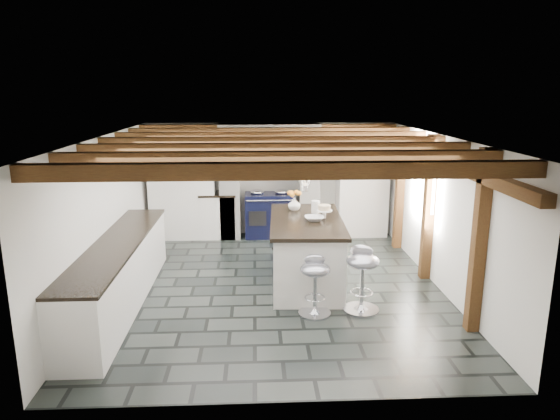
{
  "coord_description": "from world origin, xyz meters",
  "views": [
    {
      "loc": [
        -0.28,
        -7.25,
        2.96
      ],
      "look_at": [
        0.1,
        0.4,
        1.1
      ],
      "focal_mm": 32.0,
      "sensor_mm": 36.0,
      "label": 1
    }
  ],
  "objects_px": {
    "kitchen_island": "(306,250)",
    "bar_stool_far": "(315,279)",
    "bar_stool_near": "(363,271)",
    "range_cooker": "(270,214)"
  },
  "relations": [
    {
      "from": "bar_stool_near",
      "to": "bar_stool_far",
      "type": "relative_size",
      "value": 1.12
    },
    {
      "from": "range_cooker",
      "to": "bar_stool_far",
      "type": "xyz_separation_m",
      "value": [
        0.5,
        -3.73,
        0.04
      ]
    },
    {
      "from": "range_cooker",
      "to": "bar_stool_far",
      "type": "height_order",
      "value": "range_cooker"
    },
    {
      "from": "range_cooker",
      "to": "kitchen_island",
      "type": "xyz_separation_m",
      "value": [
        0.49,
        -2.59,
        0.06
      ]
    },
    {
      "from": "kitchen_island",
      "to": "bar_stool_far",
      "type": "xyz_separation_m",
      "value": [
        0.01,
        -1.14,
        -0.02
      ]
    },
    {
      "from": "bar_stool_far",
      "to": "bar_stool_near",
      "type": "bearing_deg",
      "value": 11.1
    },
    {
      "from": "bar_stool_near",
      "to": "range_cooker",
      "type": "bearing_deg",
      "value": 130.78
    },
    {
      "from": "range_cooker",
      "to": "bar_stool_near",
      "type": "height_order",
      "value": "range_cooker"
    },
    {
      "from": "kitchen_island",
      "to": "bar_stool_near",
      "type": "height_order",
      "value": "kitchen_island"
    },
    {
      "from": "bar_stool_near",
      "to": "bar_stool_far",
      "type": "bearing_deg",
      "value": -149.93
    }
  ]
}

